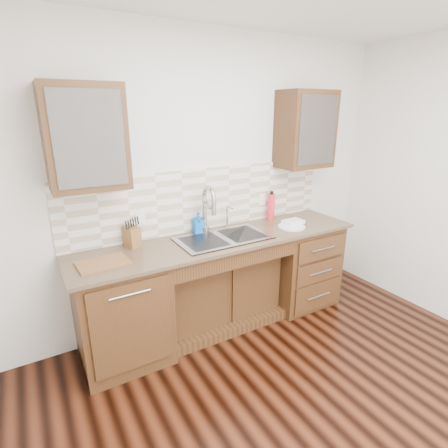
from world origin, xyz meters
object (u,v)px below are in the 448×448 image
plate (292,227)px  knife_block (132,236)px  water_bottle (271,207)px  soap_bottle (198,223)px  cutting_board (103,263)px

plate → knife_block: knife_block is taller
water_bottle → knife_block: water_bottle is taller
soap_bottle → cutting_board: (-0.93, -0.27, -0.09)m
plate → knife_block: (-1.50, 0.30, 0.08)m
soap_bottle → plate: (0.87, -0.32, -0.09)m
water_bottle → plate: size_ratio=1.04×
water_bottle → cutting_board: 1.79m
plate → knife_block: 1.53m
soap_bottle → knife_block: 0.63m
soap_bottle → plate: size_ratio=0.75×
plate → cutting_board: bearing=178.6°
soap_bottle → plate: bearing=-16.1°
knife_block → cutting_board: 0.40m
soap_bottle → plate: soap_bottle is taller
water_bottle → knife_block: 1.47m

